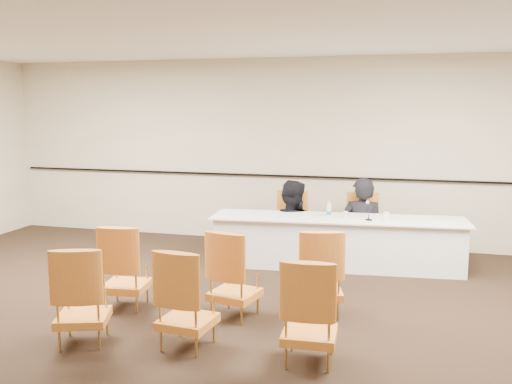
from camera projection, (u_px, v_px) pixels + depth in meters
floor at (205, 332)px, 5.67m from camera, size 10.00×10.00×0.00m
ceiling at (201, 20)px, 5.22m from camera, size 10.00×10.00×0.00m
wall_back at (290, 151)px, 9.26m from camera, size 10.00×0.04×3.00m
wall_rail at (289, 176)px, 9.28m from camera, size 9.80×0.04×0.03m
panel_table at (337, 242)px, 7.93m from camera, size 3.55×1.13×0.70m
panelist_main at (362, 236)px, 8.39m from camera, size 0.64×0.42×1.75m
panelist_main_chair at (362, 226)px, 8.37m from camera, size 0.54×0.54×0.95m
panelist_second at (291, 236)px, 8.59m from camera, size 0.90×0.74×1.71m
panelist_second_chair at (291, 224)px, 8.56m from camera, size 0.54×0.54×0.95m
papers at (368, 219)px, 7.75m from camera, size 0.35×0.30×0.00m
microphone at (369, 211)px, 7.65m from camera, size 0.13×0.20×0.26m
water_bottle at (329, 209)px, 7.88m from camera, size 0.08×0.08×0.22m
drinking_glass at (345, 215)px, 7.81m from camera, size 0.07×0.07×0.10m
coffee_cup at (386, 216)px, 7.65m from camera, size 0.09×0.09×0.12m
aud_chair_front_left at (126, 266)px, 6.28m from camera, size 0.56×0.56×0.95m
aud_chair_front_mid at (235, 273)px, 6.00m from camera, size 0.59×0.59×0.95m
aud_chair_front_right at (320, 272)px, 6.07m from camera, size 0.61×0.61×0.95m
aud_chair_back_left at (82, 294)px, 5.33m from camera, size 0.64×0.64×0.95m
aud_chair_back_mid at (187, 298)px, 5.24m from camera, size 0.55×0.55×0.95m
aud_chair_back_right at (310, 310)px, 4.93m from camera, size 0.53×0.53×0.95m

